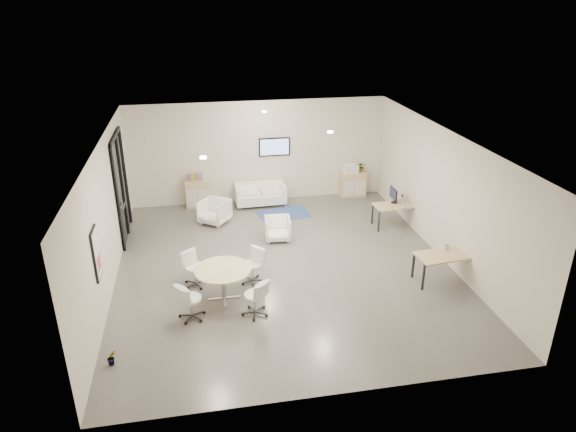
# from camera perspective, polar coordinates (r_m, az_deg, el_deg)

# --- Properties ---
(room_shell) EXTENTS (9.60, 10.60, 4.80)m
(room_shell) POSITION_cam_1_polar(r_m,az_deg,el_deg) (12.00, -0.47, 1.13)
(room_shell) COLOR #55534D
(room_shell) RESTS_ON ground
(glass_door) EXTENTS (0.09, 1.90, 2.85)m
(glass_door) POSITION_cam_1_polar(r_m,az_deg,el_deg) (14.36, -18.06, 3.37)
(glass_door) COLOR black
(glass_door) RESTS_ON room_shell
(artwork) EXTENTS (0.05, 0.54, 1.04)m
(artwork) POSITION_cam_1_polar(r_m,az_deg,el_deg) (10.60, -20.53, -3.97)
(artwork) COLOR black
(artwork) RESTS_ON room_shell
(wall_tv) EXTENTS (0.98, 0.06, 0.58)m
(wall_tv) POSITION_cam_1_polar(r_m,az_deg,el_deg) (16.19, -1.52, 7.69)
(wall_tv) COLOR black
(wall_tv) RESTS_ON room_shell
(ceiling_spots) EXTENTS (3.14, 4.14, 0.03)m
(ceiling_spots) POSITION_cam_1_polar(r_m,az_deg,el_deg) (12.25, -2.12, 9.39)
(ceiling_spots) COLOR #FFEAC6
(ceiling_spots) RESTS_ON room_shell
(sideboard_left) EXTENTS (0.77, 0.40, 0.87)m
(sideboard_left) POSITION_cam_1_polar(r_m,az_deg,el_deg) (16.24, -9.98, 2.49)
(sideboard_left) COLOR tan
(sideboard_left) RESTS_ON room_shell
(sideboard_right) EXTENTS (0.82, 0.40, 0.82)m
(sideboard_right) POSITION_cam_1_polar(r_m,az_deg,el_deg) (17.01, 7.23, 3.54)
(sideboard_right) COLOR tan
(sideboard_right) RESTS_ON room_shell
(books) EXTENTS (0.45, 0.14, 0.22)m
(books) POSITION_cam_1_polar(r_m,az_deg,el_deg) (16.06, -10.25, 4.30)
(books) COLOR red
(books) RESTS_ON sideboard_left
(printer) EXTENTS (0.46, 0.39, 0.32)m
(printer) POSITION_cam_1_polar(r_m,az_deg,el_deg) (16.80, 6.98, 5.32)
(printer) COLOR white
(printer) RESTS_ON sideboard_right
(loveseat) EXTENTS (1.59, 0.83, 0.59)m
(loveseat) POSITION_cam_1_polar(r_m,az_deg,el_deg) (16.24, -3.12, 2.38)
(loveseat) COLOR white
(loveseat) RESTS_ON room_shell
(blue_rug) EXTENTS (1.68, 1.27, 0.01)m
(blue_rug) POSITION_cam_1_polar(r_m,az_deg,el_deg) (15.58, -0.48, 0.23)
(blue_rug) COLOR navy
(blue_rug) RESTS_ON room_shell
(armchair_left) EXTENTS (1.02, 1.01, 0.77)m
(armchair_left) POSITION_cam_1_polar(r_m,az_deg,el_deg) (15.01, -8.19, 0.62)
(armchair_left) COLOR white
(armchair_left) RESTS_ON room_shell
(armchair_right) EXTENTS (0.73, 0.69, 0.69)m
(armchair_right) POSITION_cam_1_polar(r_m,az_deg,el_deg) (13.86, -1.16, -1.31)
(armchair_right) COLOR white
(armchair_right) RESTS_ON room_shell
(desk_rear) EXTENTS (1.31, 0.73, 0.66)m
(desk_rear) POSITION_cam_1_polar(r_m,az_deg,el_deg) (14.89, 11.91, 1.01)
(desk_rear) COLOR tan
(desk_rear) RESTS_ON room_shell
(desk_front) EXTENTS (1.39, 0.80, 0.69)m
(desk_front) POSITION_cam_1_polar(r_m,az_deg,el_deg) (12.31, 17.03, -4.39)
(desk_front) COLOR tan
(desk_front) RESTS_ON room_shell
(monitor) EXTENTS (0.20, 0.50, 0.44)m
(monitor) POSITION_cam_1_polar(r_m,az_deg,el_deg) (14.89, 11.65, 2.29)
(monitor) COLOR black
(monitor) RESTS_ON desk_rear
(round_table) EXTENTS (1.23, 1.23, 0.75)m
(round_table) POSITION_cam_1_polar(r_m,az_deg,el_deg) (11.17, -7.25, -6.24)
(round_table) COLOR tan
(round_table) RESTS_ON room_shell
(meeting_chairs) EXTENTS (2.22, 2.22, 0.82)m
(meeting_chairs) POSITION_cam_1_polar(r_m,az_deg,el_deg) (11.29, -7.18, -7.35)
(meeting_chairs) COLOR white
(meeting_chairs) RESTS_ON room_shell
(plant_cabinet) EXTENTS (0.38, 0.39, 0.24)m
(plant_cabinet) POSITION_cam_1_polar(r_m,az_deg,el_deg) (16.94, 8.14, 5.32)
(plant_cabinet) COLOR #3F7F3F
(plant_cabinet) RESTS_ON sideboard_right
(plant_floor) EXTENTS (0.28, 0.35, 0.14)m
(plant_floor) POSITION_cam_1_polar(r_m,az_deg,el_deg) (10.14, -18.95, -15.02)
(plant_floor) COLOR #3F7F3F
(plant_floor) RESTS_ON room_shell
(cup) EXTENTS (0.14, 0.12, 0.13)m
(cup) POSITION_cam_1_polar(r_m,az_deg,el_deg) (12.48, 17.21, -3.32)
(cup) COLOR white
(cup) RESTS_ON desk_front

